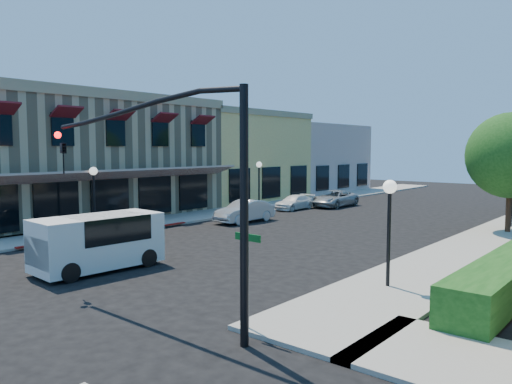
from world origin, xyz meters
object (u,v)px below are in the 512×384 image
Objects in this scene: lamppost_right_near at (389,206)px; white_van at (97,239)px; street_name_sign at (248,265)px; lamppost_left_far at (259,173)px; signal_mast_arm at (180,168)px; parked_car_b at (245,211)px; parked_car_a at (85,231)px; parked_car_c at (294,202)px; lamppost_left_near at (94,182)px; street_tree_a at (511,155)px; parked_car_d at (334,199)px.

lamppost_right_near is 0.75× the size of white_van.
white_van is at bearing 172.12° from street_name_sign.
lamppost_right_near is at bearing -39.47° from lamppost_left_far.
signal_mast_arm is 18.43m from parked_car_b.
parked_car_c is (0.00, 17.32, -0.05)m from parked_car_a.
lamppost_left_far is at bearing 90.00° from lamppost_left_near.
signal_mast_arm is 2.24× the size of lamppost_right_near.
parked_car_a is at bearing 159.37° from signal_mast_arm.
lamppost_left_near reaches higher than parked_car_b.
white_van reaches higher than parked_car_c.
parked_car_b is at bearing 148.54° from lamppost_right_near.
parked_car_a is (-15.00, -15.96, -3.61)m from street_tree_a.
street_name_sign is 0.53× the size of white_van.
parked_car_d is at bearing 52.48° from lamppost_left_far.
lamppost_right_near is at bearing 25.94° from white_van.
parked_car_c is at bearing 133.75° from lamppost_right_near.
white_van is 20.66m from parked_car_c.
street_tree_a is at bearing -19.57° from parked_car_d.
lamppost_left_far is 3.46m from parked_car_c.
signal_mast_arm is 25.22m from parked_car_c.
white_van is (7.50, -4.62, -1.55)m from lamppost_left_near.
lamppost_right_near is (2.64, 6.50, -1.35)m from signal_mast_arm.
signal_mast_arm is 25.07m from lamppost_left_far.
signal_mast_arm is 2.98m from street_name_sign.
signal_mast_arm is at bearing -18.71° from parked_car_a.
lamppost_left_near is 9.17m from parked_car_b.
street_name_sign is 18.62m from parked_car_b.
parked_car_b is (-10.66, 14.64, -3.40)m from signal_mast_arm.
parked_car_b is at bearing 126.05° from signal_mast_arm.
lamppost_left_near is at bearing 148.34° from white_van.
parked_car_c is at bearing 91.92° from parked_car_a.
parked_car_d is (-13.30, 18.82, -2.10)m from lamppost_right_near.
white_van is 23.75m from parked_car_d.
lamppost_left_near is at bearing -141.02° from street_tree_a.
lamppost_left_near is (-16.00, 5.80, 1.04)m from street_name_sign.
street_tree_a is 0.81× the size of signal_mast_arm.
parked_car_b is at bearing 131.43° from street_name_sign.
white_van reaches higher than parked_car_b.
parked_car_c is (2.30, 15.36, -2.20)m from lamppost_left_near.
parked_car_b is (-13.60, -5.86, -3.51)m from street_tree_a.
street_tree_a is at bearing 86.24° from street_name_sign.
lamppost_left_near reaches higher than street_name_sign.
lamppost_left_far is 0.75× the size of white_van.
signal_mast_arm reaches higher than parked_car_a.
street_tree_a reaches higher than parked_car_c.
parked_car_a is 0.75× the size of parked_car_d.
parked_car_c is (-13.70, 21.16, -1.17)m from street_name_sign.
street_tree_a is at bearing 26.45° from parked_car_b.
street_tree_a is 1.82× the size of lamppost_left_far.
signal_mast_arm is 7.15m from lamppost_right_near.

